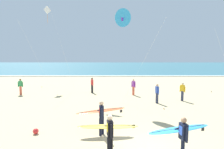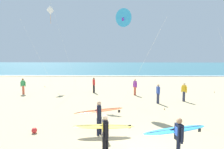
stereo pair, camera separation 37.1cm
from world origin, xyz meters
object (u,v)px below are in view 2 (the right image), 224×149
Objects in this scene: bystander_yellow_top at (184,92)px; beach_ball at (34,130)px; kite_diamond_ivory_mid at (49,14)px; bystander_purple_top at (135,87)px; bystander_green_top at (23,86)px; surfer_lead at (99,113)px; bystander_blue_top at (158,94)px; bystander_red_top at (94,85)px; surfer_trailing at (176,134)px; kite_delta_cobalt_distant at (124,18)px; surfer_third at (105,130)px.

bystander_yellow_top is 5.68× the size of beach_ball.
kite_diamond_ivory_mid is 6.29× the size of bystander_purple_top.
beach_ball is at bearing -61.72° from bystander_green_top.
surfer_lead is 9.14× the size of beach_ball.
bystander_red_top is at bearing 142.70° from bystander_blue_top.
kite_diamond_ivory_mid is at bearing 149.24° from bystander_yellow_top.
beach_ball is at bearing -144.35° from bystander_yellow_top.
surfer_lead is at bearing -133.15° from bystander_yellow_top.
bystander_yellow_top is (14.14, -8.41, -8.19)m from kite_diamond_ivory_mid.
beach_ball is at bearing 159.24° from surfer_trailing.
bystander_purple_top reaches higher than beach_ball.
bystander_blue_top is at bearing -161.15° from bystander_yellow_top.
surfer_lead is 1.61× the size of bystander_purple_top.
surfer_lead is 0.34× the size of kite_delta_cobalt_distant.
bystander_blue_top is (1.10, 8.67, -0.24)m from surfer_trailing.
surfer_lead is at bearing -81.85° from bystander_red_top.
beach_ball is (-5.91, -9.48, -0.67)m from bystander_purple_top.
surfer_third is 12.89m from bystander_red_top.
kite_diamond_ivory_mid reaches higher than bystander_green_top.
kite_delta_cobalt_distant reaches higher than bystander_purple_top.
bystander_purple_top is at bearing 148.24° from bystander_yellow_top.
bystander_blue_top is 9.78m from beach_ball.
bystander_green_top is 13.15m from bystander_blue_top.
surfer_lead is 1.61× the size of bystander_yellow_top.
surfer_third is 9.19m from bystander_blue_top.
bystander_blue_top is (11.80, -9.21, -8.19)m from kite_diamond_ivory_mid.
surfer_third reaches higher than bystander_blue_top.
kite_diamond_ivory_mid reaches higher than bystander_purple_top.
bystander_red_top is 10.78m from beach_ball.
surfer_lead and surfer_trailing have the same top height.
surfer_lead is 3.40m from beach_ball.
beach_ball is (-3.27, -0.06, -0.91)m from surfer_lead.
surfer_trailing is 1.59× the size of bystander_red_top.
surfer_lead is at bearing 1.05° from beach_ball.
surfer_trailing reaches higher than bystander_red_top.
kite_delta_cobalt_distant reaches higher than surfer_lead.
bystander_yellow_top is 1.00× the size of bystander_blue_top.
surfer_third reaches higher than bystander_red_top.
beach_ball is (5.21, -9.68, -0.67)m from bystander_green_top.
surfer_lead is 1.61× the size of bystander_red_top.
bystander_green_top is at bearing 170.07° from bystander_yellow_top.
surfer_trailing is 22.30m from kite_diamond_ivory_mid.
surfer_trailing is at bearing -97.25° from bystander_blue_top.
bystander_purple_top is 4.61m from bystander_yellow_top.
kite_delta_cobalt_distant reaches higher than bystander_green_top.
kite_delta_cobalt_distant is (0.98, 8.31, 5.74)m from surfer_third.
surfer_third is 1.59× the size of bystander_yellow_top.
kite_diamond_ivory_mid is 14.40m from bystander_purple_top.
bystander_green_top and bystander_blue_top have the same top height.
surfer_trailing is 10.48m from kite_delta_cobalt_distant.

